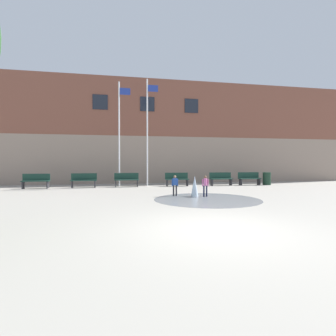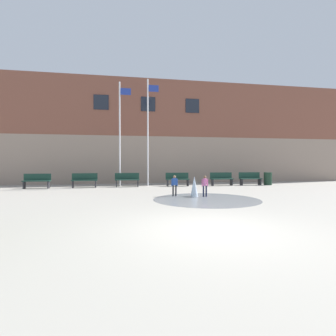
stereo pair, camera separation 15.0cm
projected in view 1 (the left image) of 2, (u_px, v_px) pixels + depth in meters
The scene contains 14 objects.
ground_plane at pixel (213, 229), 6.20m from camera, with size 100.00×100.00×0.00m, color #9E998E.
library_building at pixel (144, 135), 23.03m from camera, with size 36.00×6.05×8.09m.
splash_fountain at pixel (202, 193), 11.77m from camera, with size 4.60×4.60×0.96m.
park_bench_far_left at pixel (36, 181), 16.12m from camera, with size 1.60×0.44×0.91m.
park_bench_left_of_flagpoles at pixel (84, 180), 16.75m from camera, with size 1.60×0.44×0.91m.
park_bench_under_left_flagpole at pixel (127, 180), 17.30m from camera, with size 1.60×0.44×0.91m.
park_bench_center at pixel (177, 179), 17.82m from camera, with size 1.60×0.44×0.91m.
park_bench_under_right_flagpole at pixel (221, 179), 18.32m from camera, with size 1.60×0.44×0.91m.
park_bench_far_right at pixel (249, 178), 18.67m from camera, with size 1.60×0.44×0.91m.
child_in_fountain at pixel (175, 184), 12.41m from camera, with size 0.31×0.15×0.99m.
child_with_pink_shirt at pixel (205, 184), 12.20m from camera, with size 0.31×0.24×0.99m.
flagpole_left at pixel (120, 131), 17.57m from camera, with size 0.80×0.10×7.02m.
flagpole_right at pixel (148, 129), 17.93m from camera, with size 0.80×0.10×7.32m.
trash_can at pixel (267, 179), 18.81m from camera, with size 0.56×0.56×0.90m, color #193323.
Camera 1 is at (-2.21, -5.86, 1.58)m, focal length 28.00 mm.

